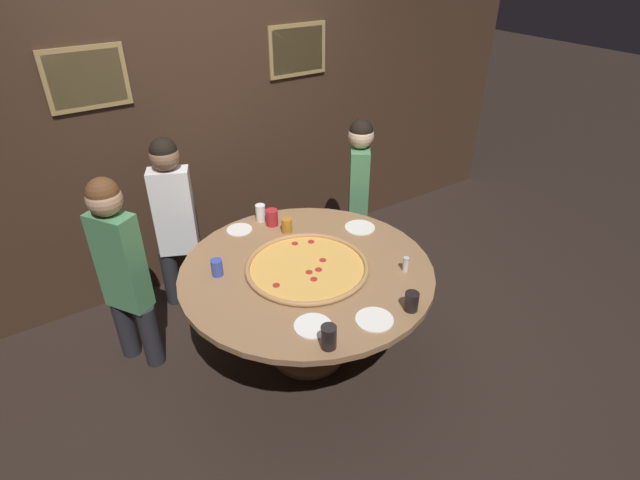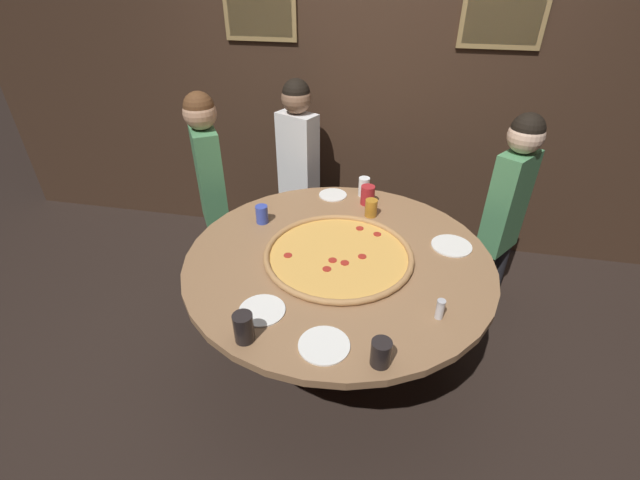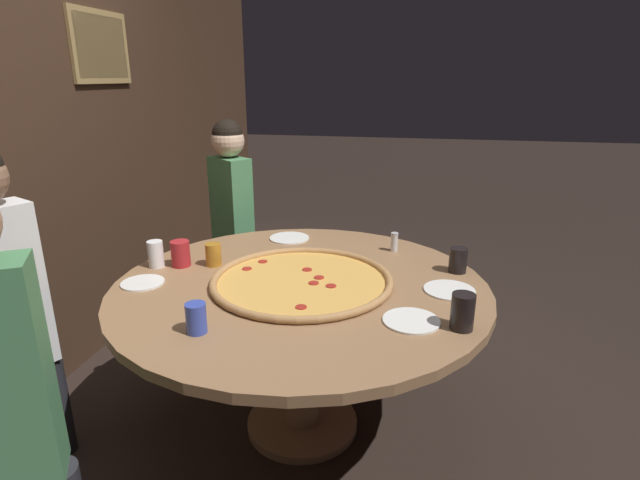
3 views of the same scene
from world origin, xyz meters
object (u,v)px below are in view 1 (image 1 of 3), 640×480
Objects in this scene: drink_cup_far_left at (287,226)px; dining_table at (307,284)px; drink_cup_near_left at (329,337)px; drink_cup_near_right at (411,301)px; giant_pizza at (307,267)px; diner_centre_back at (175,215)px; white_plate_left_side at (360,227)px; drink_cup_centre_back at (272,218)px; diner_side_right at (121,265)px; condiment_shaker at (406,264)px; drink_cup_front_edge at (217,268)px; drink_cup_beside_pizza at (261,213)px; white_plate_beside_cup at (239,230)px; diner_far_left at (359,189)px; white_plate_right_side at (374,320)px; white_plate_near_front at (313,326)px.

dining_table is at bearing -105.24° from drink_cup_far_left.
drink_cup_near_left is 0.56m from drink_cup_near_right.
drink_cup_far_left is at bearing 74.92° from giant_pizza.
white_plate_left_side is at bearing 165.91° from diner_centre_back.
giant_pizza is 6.50× the size of drink_cup_centre_back.
drink_cup_centre_back is at bearing 98.38° from drink_cup_near_right.
diner_side_right is at bearing 147.63° from giant_pizza.
drink_cup_far_left is at bearing 159.21° from diner_centre_back.
giant_pizza is 8.13× the size of condiment_shaker.
drink_cup_front_edge is at bearing 148.42° from condiment_shaker.
drink_cup_front_edge is 0.71m from drink_cup_beside_pizza.
white_plate_beside_cup is at bearing 49.92° from drink_cup_front_edge.
drink_cup_front_edge is 0.08× the size of diner_side_right.
diner_side_right is at bearing 134.28° from drink_cup_near_right.
diner_side_right reaches higher than white_plate_beside_cup.
white_plate_left_side is (1.09, -0.04, -0.05)m from drink_cup_front_edge.
drink_cup_front_edge is at bearing -159.41° from diner_side_right.
white_plate_left_side is at bearing -136.65° from diner_side_right.
diner_centre_back is (0.02, 0.81, -0.01)m from drink_cup_front_edge.
drink_cup_beside_pizza is (0.33, 1.36, -0.00)m from drink_cup_near_left.
drink_cup_beside_pizza is 0.09× the size of diner_far_left.
white_plate_right_side is (-0.01, -1.33, -0.06)m from drink_cup_beside_pizza.
diner_far_left is (1.20, 1.16, 0.02)m from white_plate_near_front.
giant_pizza reaches higher than white_plate_near_front.
white_plate_left_side is at bearing -37.81° from drink_cup_centre_back.
white_plate_left_side is 1.02× the size of white_plate_right_side.
giant_pizza is 3.62× the size of white_plate_left_side.
drink_cup_centre_back is 1.07× the size of drink_cup_near_right.
drink_cup_beside_pizza is at bearing 39.93° from drink_cup_front_edge.
drink_cup_front_edge is (-0.62, -0.20, 0.00)m from drink_cup_far_left.
drink_cup_near_left is 1.09× the size of drink_cup_centre_back.
white_plate_near_front is (-0.27, -0.48, 0.13)m from dining_table.
diner_side_right is (-1.25, 1.29, -0.01)m from drink_cup_near_right.
white_plate_beside_cup is at bearing 141.82° from drink_cup_far_left.
diner_side_right is at bearing 146.48° from condiment_shaker.
white_plate_right_side is at bearing 4.97° from drink_cup_near_left.
drink_cup_far_left is 0.08× the size of diner_side_right.
drink_cup_far_left is 0.50× the size of white_plate_right_side.
giant_pizza is 0.57× the size of diner_side_right.
drink_cup_far_left is at bearing 152.48° from white_plate_left_side.
drink_cup_near_right is 0.24m from white_plate_right_side.
diner_side_right is at bearing 171.53° from drink_cup_far_left.
diner_far_left is (0.44, 1.05, -0.02)m from condiment_shaker.
diner_side_right reaches higher than drink_cup_far_left.
diner_centre_back is (-1.07, 0.85, 0.04)m from white_plate_left_side.
drink_cup_centre_back is at bearing -123.02° from diner_side_right.
giant_pizza reaches higher than white_plate_left_side.
drink_cup_near_right is (0.19, -1.27, -0.00)m from drink_cup_centre_back.
drink_cup_centre_back is 0.66× the size of white_plate_beside_cup.
white_plate_beside_cup is 0.84m from diner_side_right.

